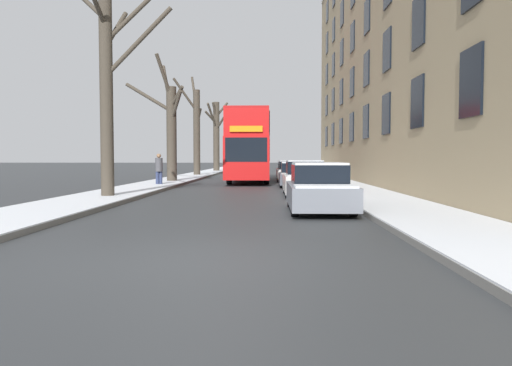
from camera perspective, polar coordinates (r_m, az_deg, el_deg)
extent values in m
plane|color=#303335|center=(7.81, -7.37, -8.67)|extent=(320.00, 320.00, 0.00)
cube|color=slate|center=(60.90, -4.39, 1.46)|extent=(2.71, 130.00, 0.13)
cube|color=silver|center=(60.90, -4.39, 1.53)|extent=(2.68, 130.00, 0.03)
cube|color=slate|center=(60.70, 5.22, 1.45)|extent=(2.71, 130.00, 0.13)
cube|color=silver|center=(60.70, 5.22, 1.52)|extent=(2.68, 130.00, 0.03)
cube|color=tan|center=(31.96, 20.04, 15.79)|extent=(9.00, 42.59, 17.60)
cube|color=black|center=(14.29, 23.36, 10.52)|extent=(0.08, 1.40, 1.80)
cube|color=black|center=(18.70, 17.96, 8.75)|extent=(0.08, 1.40, 1.80)
cube|color=black|center=(23.21, 14.66, 7.62)|extent=(0.08, 1.40, 1.80)
cube|color=black|center=(27.78, 12.45, 6.85)|extent=(0.08, 1.40, 1.80)
cube|color=black|center=(32.39, 10.88, 6.29)|extent=(0.08, 1.40, 1.80)
cube|color=black|center=(37.01, 9.69, 5.87)|extent=(0.08, 1.40, 1.80)
cube|color=black|center=(41.65, 8.78, 5.53)|extent=(0.08, 1.40, 1.80)
cube|color=black|center=(46.30, 8.04, 5.27)|extent=(0.08, 1.40, 1.80)
cube|color=black|center=(19.20, 18.09, 17.14)|extent=(0.08, 1.40, 1.80)
cube|color=black|center=(23.62, 14.75, 14.44)|extent=(0.08, 1.40, 1.80)
cube|color=black|center=(28.12, 12.52, 12.58)|extent=(0.08, 1.40, 1.80)
cube|color=black|center=(32.68, 10.92, 11.22)|extent=(0.08, 1.40, 1.80)
cube|color=black|center=(37.27, 9.73, 10.19)|extent=(0.08, 1.40, 1.80)
cube|color=black|center=(41.88, 8.81, 9.39)|extent=(0.08, 1.40, 1.80)
cube|color=black|center=(46.50, 8.07, 8.74)|extent=(0.08, 1.40, 1.80)
cube|color=black|center=(28.73, 12.58, 18.12)|extent=(0.08, 1.40, 1.80)
cube|color=black|center=(33.21, 10.97, 16.03)|extent=(0.08, 1.40, 1.80)
cube|color=black|center=(37.73, 9.77, 14.44)|extent=(0.08, 1.40, 1.80)
cube|color=black|center=(42.29, 8.84, 13.18)|extent=(0.08, 1.40, 1.80)
cube|color=black|center=(46.87, 8.09, 12.16)|extent=(0.08, 1.40, 1.80)
cube|color=black|center=(38.40, 9.81, 18.56)|extent=(0.08, 1.40, 1.80)
cube|color=black|center=(42.88, 8.87, 16.88)|extent=(0.08, 1.40, 1.80)
cube|color=black|center=(47.41, 8.12, 15.52)|extent=(0.08, 1.40, 1.80)
cube|color=black|center=(48.11, 8.14, 18.79)|extent=(0.08, 1.40, 1.80)
cylinder|color=#423A30|center=(19.54, -16.73, 9.74)|extent=(0.48, 0.48, 7.88)
cylinder|color=#423A30|center=(20.80, -18.69, 18.95)|extent=(1.70, 0.88, 1.55)
cylinder|color=#423A30|center=(20.21, -15.72, 16.50)|extent=(0.79, 0.90, 1.50)
cylinder|color=#423A30|center=(19.54, -13.29, 15.44)|extent=(2.55, 0.20, 2.58)
cylinder|color=#423A30|center=(20.21, -13.59, 18.46)|extent=(2.23, 0.93, 2.44)
cylinder|color=#423A30|center=(31.32, -9.62, 5.41)|extent=(0.62, 0.62, 5.94)
cylinder|color=#423A30|center=(32.28, -10.11, 10.58)|extent=(1.03, 1.54, 3.09)
cylinder|color=#423A30|center=(30.87, -9.14, 8.67)|extent=(1.04, 1.30, 1.83)
cylinder|color=#423A30|center=(31.18, -10.47, 11.92)|extent=(0.91, 1.43, 2.55)
cylinder|color=#423A30|center=(30.98, -9.05, 9.68)|extent=(1.10, 1.17, 1.28)
cylinder|color=#423A30|center=(32.04, -12.15, 9.53)|extent=(3.03, 0.67, 1.90)
cylinder|color=#423A30|center=(42.57, -6.79, 5.66)|extent=(0.57, 0.57, 7.29)
cylinder|color=#423A30|center=(42.40, -8.10, 9.94)|extent=(1.95, 1.42, 2.69)
cylinder|color=#423A30|center=(43.97, -6.56, 7.44)|extent=(0.21, 2.76, 1.89)
cylinder|color=#423A30|center=(43.66, -7.07, 10.14)|extent=(0.85, 1.73, 3.05)
cylinder|color=#423A30|center=(55.89, -4.56, 5.24)|extent=(0.69, 0.69, 7.76)
cylinder|color=#423A30|center=(55.00, -5.04, 7.62)|extent=(0.96, 2.40, 2.71)
cylinder|color=#423A30|center=(55.58, -5.18, 7.48)|extent=(1.36, 1.30, 1.41)
cylinder|color=#423A30|center=(55.34, -4.06, 6.91)|extent=(1.38, 1.46, 1.62)
cylinder|color=#423A30|center=(55.70, -4.75, 8.23)|extent=(0.57, 1.09, 1.85)
cylinder|color=#423A30|center=(56.39, -3.93, 8.35)|extent=(1.47, 1.00, 1.74)
cube|color=red|center=(32.89, -0.67, 2.86)|extent=(2.55, 11.54, 2.42)
cube|color=red|center=(32.95, -0.67, 6.30)|extent=(2.49, 11.31, 1.53)
cube|color=#B31212|center=(33.01, -0.67, 7.73)|extent=(2.49, 11.31, 0.12)
cube|color=black|center=(32.90, -0.67, 3.66)|extent=(2.58, 10.16, 1.26)
cube|color=black|center=(32.96, -0.67, 6.43)|extent=(2.58, 10.16, 1.17)
cube|color=black|center=(27.15, -1.14, 3.83)|extent=(2.29, 0.06, 1.32)
cube|color=orange|center=(27.18, -1.14, 6.22)|extent=(1.78, 0.05, 0.32)
cylinder|color=black|center=(29.52, -3.06, 0.78)|extent=(0.30, 0.97, 0.97)
cylinder|color=black|center=(29.43, 1.22, 0.77)|extent=(0.30, 0.97, 0.97)
cylinder|color=black|center=(36.20, -2.21, 1.16)|extent=(0.30, 0.97, 0.97)
cylinder|color=black|center=(36.12, 1.28, 1.16)|extent=(0.30, 0.97, 0.97)
cube|color=slate|center=(14.66, 7.22, -1.36)|extent=(1.77, 4.31, 0.63)
cube|color=black|center=(14.80, 7.17, 0.99)|extent=(1.52, 2.15, 0.56)
cube|color=silver|center=(14.79, 7.18, 2.20)|extent=(1.49, 2.05, 0.06)
cube|color=silver|center=(13.12, 7.89, -0.37)|extent=(1.59, 1.12, 0.05)
cylinder|color=black|center=(13.33, 4.45, -2.49)|extent=(0.20, 0.63, 0.63)
cylinder|color=black|center=(13.50, 11.03, -2.47)|extent=(0.20, 0.63, 0.63)
cylinder|color=black|center=(15.90, 3.98, -1.62)|extent=(0.20, 0.63, 0.63)
cylinder|color=black|center=(16.05, 9.51, -1.61)|extent=(0.20, 0.63, 0.63)
cube|color=silver|center=(20.80, 5.54, -0.01)|extent=(1.69, 4.53, 0.70)
cube|color=black|center=(20.95, 5.51, 1.71)|extent=(1.45, 2.27, 0.55)
cube|color=silver|center=(20.95, 5.52, 2.53)|extent=(1.42, 2.15, 0.05)
cube|color=silver|center=(19.18, 5.88, 0.84)|extent=(1.52, 1.18, 0.04)
cylinder|color=black|center=(19.41, 3.65, -0.85)|extent=(0.20, 0.61, 0.61)
cylinder|color=black|center=(19.52, 7.97, -0.85)|extent=(0.20, 0.61, 0.61)
cylinder|color=black|center=(22.13, 3.39, -0.39)|extent=(0.20, 0.61, 0.61)
cylinder|color=black|center=(22.22, 7.18, -0.39)|extent=(0.20, 0.61, 0.61)
cube|color=#474C56|center=(27.26, 4.59, 0.54)|extent=(1.85, 4.17, 0.57)
cube|color=black|center=(27.41, 4.58, 1.72)|extent=(1.59, 2.09, 0.55)
cube|color=silver|center=(27.41, 4.58, 2.36)|extent=(1.55, 1.98, 0.06)
cube|color=silver|center=(25.77, 4.77, 1.08)|extent=(1.66, 1.09, 0.05)
cylinder|color=black|center=(25.98, 2.95, 0.16)|extent=(0.20, 0.66, 0.66)
cylinder|color=black|center=(26.08, 6.52, 0.15)|extent=(0.20, 0.66, 0.66)
cylinder|color=black|center=(28.49, 2.82, 0.39)|extent=(0.20, 0.66, 0.66)
cylinder|color=black|center=(28.57, 6.08, 0.39)|extent=(0.20, 0.66, 0.66)
cube|color=silver|center=(33.22, 4.04, 0.99)|extent=(1.88, 4.31, 0.60)
cube|color=black|center=(33.37, 4.03, 1.99)|extent=(1.61, 2.15, 0.56)
cube|color=silver|center=(33.37, 4.04, 2.53)|extent=(1.58, 2.05, 0.06)
cube|color=silver|center=(31.68, 4.17, 1.48)|extent=(1.69, 1.12, 0.05)
cylinder|color=black|center=(31.91, 2.66, 0.61)|extent=(0.20, 0.61, 0.61)
cylinder|color=black|center=(31.98, 5.63, 0.60)|extent=(0.20, 0.61, 0.61)
cylinder|color=black|center=(34.49, 2.58, 0.78)|extent=(0.20, 0.61, 0.61)
cylinder|color=black|center=(34.56, 5.32, 0.77)|extent=(0.20, 0.61, 0.61)
cube|color=maroon|center=(39.30, 3.66, 1.25)|extent=(1.77, 4.30, 0.56)
cube|color=black|center=(39.46, 3.65, 2.05)|extent=(1.52, 2.15, 0.54)
cube|color=silver|center=(39.46, 3.65, 2.51)|extent=(1.48, 2.04, 0.09)
cube|color=silver|center=(37.77, 3.74, 1.67)|extent=(1.59, 1.12, 0.07)
cylinder|color=black|center=(38.00, 2.56, 0.97)|extent=(0.20, 0.61, 0.61)
cylinder|color=black|center=(38.06, 4.89, 0.97)|extent=(0.20, 0.61, 0.61)
cylinder|color=black|center=(40.58, 2.50, 1.09)|extent=(0.20, 0.61, 0.61)
cylinder|color=black|center=(40.63, 4.68, 1.09)|extent=(0.20, 0.61, 0.61)
cylinder|color=navy|center=(27.32, -11.21, 0.42)|extent=(0.19, 0.19, 0.84)
cylinder|color=navy|center=(27.35, -10.84, 0.43)|extent=(0.19, 0.19, 0.84)
cylinder|color=#47474C|center=(27.31, -11.04, 2.07)|extent=(0.39, 0.39, 0.73)
sphere|color=#8C6647|center=(27.31, -11.05, 3.08)|extent=(0.23, 0.23, 0.23)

